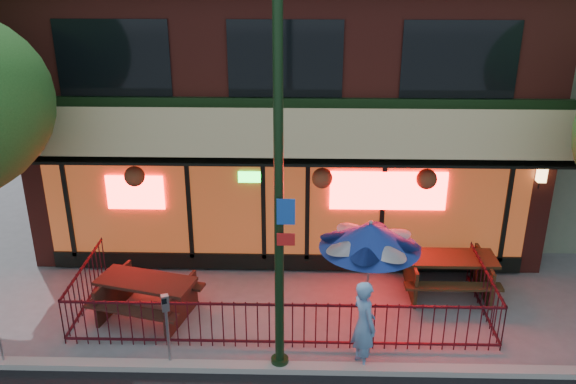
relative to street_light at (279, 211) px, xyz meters
name	(u,v)px	position (x,y,z in m)	size (l,w,h in m)	color
ground	(281,353)	(0.00, 0.40, -3.15)	(80.00, 80.00, 0.00)	gray
curb	(280,368)	(0.00, -0.10, -3.09)	(80.00, 0.25, 0.12)	#999993
restaurant_building	(290,66)	(0.00, 7.51, 0.98)	(12.96, 9.49, 8.05)	maroon
patio_fence	(281,310)	(0.00, 0.91, -2.52)	(8.44, 2.62, 1.00)	#3F0D16
street_light	(279,211)	(0.00, 0.00, 0.00)	(0.43, 0.32, 7.00)	black
picnic_table_left	(147,292)	(-2.82, 1.62, -2.59)	(2.31, 1.98, 0.85)	#3B1D15
picnic_table_right	(447,269)	(3.60, 2.72, -2.57)	(2.05, 1.58, 0.88)	#382813
patio_umbrella	(370,236)	(1.71, 1.54, -1.20)	(2.00, 1.99, 2.28)	gray
pedestrian	(364,324)	(1.52, 0.14, -2.28)	(0.63, 0.42, 1.74)	#608FC0
parking_meter_near	(167,319)	(-2.02, 0.00, -2.13)	(0.16, 0.15, 1.50)	gray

